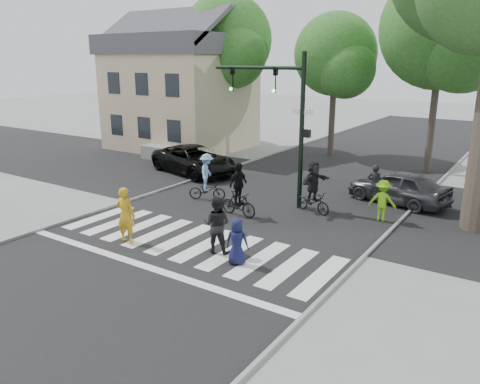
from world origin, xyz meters
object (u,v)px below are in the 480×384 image
object	(u,v)px
pedestrian_child	(237,242)
cyclist_left	(207,180)
pedestrian_adult	(217,224)
traffic_signal	(283,108)
car_grey	(399,187)
cyclist_mid	(238,194)
pedestrian_woman	(126,215)
car_suv	(194,160)
cyclist_right	(313,190)

from	to	relation	value
pedestrian_child	cyclist_left	world-z (taller)	cyclist_left
pedestrian_adult	cyclist_left	bearing A→B (deg)	-65.18
traffic_signal	car_grey	size ratio (longest dim) A/B	1.47
traffic_signal	cyclist_mid	size ratio (longest dim) A/B	2.92
traffic_signal	pedestrian_woman	size ratio (longest dim) A/B	3.26
car_suv	cyclist_mid	bearing A→B (deg)	-112.60
car_suv	cyclist_right	bearing A→B (deg)	-92.34
cyclist_right	car_grey	size ratio (longest dim) A/B	0.49
pedestrian_woman	cyclist_left	size ratio (longest dim) A/B	0.94
cyclist_mid	car_grey	distance (m)	6.73
pedestrian_woman	traffic_signal	bearing A→B (deg)	-119.43
pedestrian_child	cyclist_right	distance (m)	5.57
car_suv	car_grey	world-z (taller)	car_suv
cyclist_left	cyclist_right	xyz separation A→B (m)	(4.42, 0.91, 0.05)
pedestrian_adult	cyclist_left	distance (m)	5.63
cyclist_mid	cyclist_right	bearing A→B (deg)	42.33
traffic_signal	cyclist_mid	world-z (taller)	traffic_signal
pedestrian_woman	cyclist_mid	distance (m)	4.46
cyclist_left	cyclist_mid	world-z (taller)	cyclist_mid
pedestrian_woman	cyclist_mid	bearing A→B (deg)	-120.98
cyclist_left	car_grey	size ratio (longest dim) A/B	0.48
pedestrian_child	cyclist_mid	size ratio (longest dim) A/B	0.67
pedestrian_child	car_suv	xyz separation A→B (m)	(-8.09, 8.05, 0.03)
cyclist_right	cyclist_left	bearing A→B (deg)	-168.34
pedestrian_woman	car_suv	xyz separation A→B (m)	(-4.18, 8.62, -0.21)
pedestrian_adult	cyclist_left	xyz separation A→B (m)	(-3.66, 4.27, -0.04)
cyclist_mid	pedestrian_child	bearing A→B (deg)	-56.68
pedestrian_child	pedestrian_woman	bearing A→B (deg)	-9.80
pedestrian_child	cyclist_right	world-z (taller)	cyclist_right
car_suv	traffic_signal	bearing A→B (deg)	-94.49
cyclist_right	car_suv	size ratio (longest dim) A/B	0.39
traffic_signal	cyclist_left	size ratio (longest dim) A/B	3.05
traffic_signal	cyclist_mid	xyz separation A→B (m)	(-0.61, -2.17, -3.06)
pedestrian_child	cyclist_mid	world-z (taller)	cyclist_mid
cyclist_left	car_grey	xyz separation A→B (m)	(6.83, 3.92, -0.16)
cyclist_left	car_suv	xyz separation A→B (m)	(-3.44, 3.40, -0.14)
pedestrian_adult	car_suv	size ratio (longest dim) A/B	0.35
traffic_signal	pedestrian_child	xyz separation A→B (m)	(1.77, -5.78, -3.22)
traffic_signal	car_grey	xyz separation A→B (m)	(3.95, 2.78, -3.20)
traffic_signal	car_grey	distance (m)	5.80
pedestrian_woman	cyclist_right	world-z (taller)	cyclist_right
cyclist_mid	car_grey	size ratio (longest dim) A/B	0.50
pedestrian_woman	pedestrian_child	bearing A→B (deg)	177.57
car_grey	car_suv	bearing A→B (deg)	-74.66
pedestrian_woman	pedestrian_adult	bearing A→B (deg)	-172.71
pedestrian_woman	cyclist_right	xyz separation A→B (m)	(3.68, 6.13, -0.02)
pedestrian_woman	cyclist_left	xyz separation A→B (m)	(-0.74, 5.22, -0.07)
pedestrian_woman	pedestrian_adult	size ratio (longest dim) A/B	1.03
traffic_signal	car_suv	distance (m)	7.44
traffic_signal	pedestrian_adult	xyz separation A→B (m)	(0.77, -5.40, -3.00)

